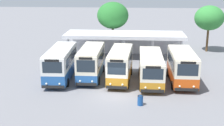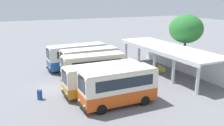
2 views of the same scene
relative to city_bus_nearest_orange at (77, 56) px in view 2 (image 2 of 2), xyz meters
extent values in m
plane|color=slate|center=(6.06, -4.46, -1.87)|extent=(180.00, 180.00, 0.00)
cylinder|color=black|center=(1.20, -2.39, -1.42)|extent=(0.25, 0.91, 0.90)
cylinder|color=black|center=(-1.02, -2.47, -1.42)|extent=(0.25, 0.91, 0.90)
cylinder|color=black|center=(1.02, 2.50, -1.42)|extent=(0.25, 0.91, 0.90)
cylinder|color=black|center=(-1.20, 2.42, -1.42)|extent=(0.25, 0.91, 0.90)
cube|color=#23569E|center=(0.00, 0.01, -0.90)|extent=(2.60, 7.97, 1.18)
cube|color=silver|center=(0.00, 0.01, 0.55)|extent=(2.60, 7.97, 1.71)
cube|color=silver|center=(0.00, 0.01, 1.46)|extent=(2.52, 7.73, 0.12)
cube|color=black|center=(0.14, -3.96, -1.35)|extent=(2.20, 0.18, 0.28)
cube|color=#1E2833|center=(0.14, -3.91, 0.60)|extent=(1.90, 0.12, 1.11)
cube|color=black|center=(0.14, -3.91, 1.28)|extent=(1.39, 0.10, 0.24)
cube|color=#1E2833|center=(1.14, 0.15, 0.60)|extent=(0.27, 6.31, 0.94)
cube|color=#1E2833|center=(-1.15, 0.07, 0.60)|extent=(0.27, 6.31, 0.94)
sphere|color=#EAEACC|center=(0.78, -3.93, -1.04)|extent=(0.20, 0.20, 0.20)
sphere|color=#EAEACC|center=(-0.49, -3.97, -1.04)|extent=(0.20, 0.20, 0.20)
cylinder|color=black|center=(4.28, -1.59, -1.42)|extent=(0.22, 0.90, 0.90)
cylinder|color=black|center=(2.15, -1.58, -1.42)|extent=(0.22, 0.90, 0.90)
cylinder|color=black|center=(4.29, 2.82, -1.42)|extent=(0.22, 0.90, 0.90)
cylinder|color=black|center=(2.17, 2.83, -1.42)|extent=(0.22, 0.90, 0.90)
cube|color=#23569E|center=(3.22, 0.62, -0.99)|extent=(2.26, 7.12, 0.99)
cube|color=beige|center=(3.22, 0.62, 0.45)|extent=(2.26, 7.12, 1.89)
cube|color=beige|center=(3.22, 0.62, 1.46)|extent=(2.19, 6.90, 0.12)
cube|color=black|center=(3.21, -2.96, -1.35)|extent=(2.11, 0.11, 0.28)
cube|color=#1E2833|center=(3.21, -2.92, 0.50)|extent=(1.83, 0.06, 1.23)
cube|color=black|center=(3.21, -2.92, 1.28)|extent=(1.34, 0.06, 0.24)
cube|color=#1E2833|center=(4.33, 0.72, 0.50)|extent=(0.06, 5.69, 1.04)
cube|color=#1E2833|center=(2.12, 0.73, 0.50)|extent=(0.06, 5.69, 1.04)
sphere|color=#EAEACC|center=(3.82, -2.95, -1.04)|extent=(0.20, 0.20, 0.20)
sphere|color=#EAEACC|center=(2.60, -2.95, -1.04)|extent=(0.20, 0.20, 0.20)
cylinder|color=black|center=(7.35, -2.32, -1.42)|extent=(0.27, 0.91, 0.90)
cylinder|color=black|center=(5.31, -2.21, -1.42)|extent=(0.27, 0.91, 0.90)
cylinder|color=black|center=(7.58, 2.04, -1.42)|extent=(0.27, 0.91, 0.90)
cylinder|color=black|center=(5.54, 2.15, -1.42)|extent=(0.27, 0.91, 0.90)
cube|color=orange|center=(6.45, -0.09, -0.97)|extent=(2.50, 7.14, 1.04)
cube|color=beige|center=(6.45, -0.09, 0.48)|extent=(2.50, 7.14, 1.85)
cube|color=beige|center=(6.45, -0.09, 1.47)|extent=(2.43, 6.93, 0.12)
cube|color=black|center=(6.26, -3.63, -1.35)|extent=(2.04, 0.21, 0.28)
cube|color=#1E2833|center=(6.26, -3.59, 0.53)|extent=(1.76, 0.14, 1.20)
cube|color=black|center=(6.26, -3.59, 1.29)|extent=(1.29, 0.12, 0.24)
cube|color=#1E2833|center=(7.51, -0.04, 0.53)|extent=(0.33, 5.63, 1.02)
cube|color=#1E2833|center=(5.39, 0.07, 0.53)|extent=(0.33, 5.63, 1.02)
sphere|color=#EAEACC|center=(6.85, -3.65, -1.04)|extent=(0.20, 0.20, 0.20)
sphere|color=#EAEACC|center=(5.67, -3.59, -1.04)|extent=(0.20, 0.20, 0.20)
cylinder|color=black|center=(10.77, -2.80, -1.42)|extent=(0.22, 0.90, 0.90)
cylinder|color=black|center=(8.55, -2.79, -1.42)|extent=(0.22, 0.90, 0.90)
cylinder|color=black|center=(10.79, 2.11, -1.42)|extent=(0.22, 0.90, 0.90)
cylinder|color=black|center=(8.56, 2.12, -1.42)|extent=(0.22, 0.90, 0.90)
cube|color=orange|center=(9.67, -0.34, -1.03)|extent=(2.36, 7.94, 0.92)
cube|color=beige|center=(9.67, -0.34, 0.24)|extent=(2.36, 7.94, 1.62)
cube|color=beige|center=(9.67, -0.34, 1.11)|extent=(2.29, 7.70, 0.12)
cube|color=black|center=(9.65, -4.33, -1.35)|extent=(2.21, 0.11, 0.28)
cube|color=#1E2833|center=(9.65, -4.29, 0.29)|extent=(1.91, 0.06, 1.05)
cube|color=black|center=(9.65, -4.29, 0.93)|extent=(1.40, 0.06, 0.24)
cube|color=#1E2833|center=(10.82, -0.24, 0.29)|extent=(0.06, 6.34, 0.89)
cube|color=#1E2833|center=(8.52, -0.24, 0.29)|extent=(0.06, 6.34, 0.89)
sphere|color=#EAEACC|center=(10.29, -4.33, -1.04)|extent=(0.20, 0.20, 0.20)
sphere|color=#EAEACC|center=(9.01, -4.32, -1.04)|extent=(0.20, 0.20, 0.20)
cylinder|color=black|center=(14.02, -2.38, -1.42)|extent=(0.22, 0.90, 0.90)
cylinder|color=black|center=(11.76, -2.37, -1.42)|extent=(0.22, 0.90, 0.90)
cylinder|color=black|center=(14.02, 1.90, -1.42)|extent=(0.22, 0.90, 0.90)
cylinder|color=black|center=(11.76, 1.90, -1.42)|extent=(0.22, 0.90, 0.90)
cube|color=#D14C14|center=(12.89, -0.24, -0.92)|extent=(2.37, 6.90, 1.14)
cube|color=beige|center=(12.89, -0.24, 0.52)|extent=(2.37, 6.90, 1.74)
cube|color=beige|center=(12.89, -0.24, 1.45)|extent=(2.29, 6.69, 0.12)
cube|color=black|center=(12.89, -3.72, -1.35)|extent=(2.24, 0.10, 0.28)
cube|color=#1E2833|center=(12.89, -3.67, 0.57)|extent=(1.93, 0.05, 1.13)
cube|color=black|center=(12.89, -3.67, 1.27)|extent=(1.42, 0.05, 0.24)
cube|color=#1E2833|center=(14.06, -0.14, 0.57)|extent=(0.05, 5.52, 0.96)
cube|color=#1E2833|center=(11.72, -0.14, 0.57)|extent=(0.05, 5.52, 0.96)
sphere|color=#EAEACC|center=(13.54, -3.71, -1.04)|extent=(0.20, 0.20, 0.20)
sphere|color=#EAEACC|center=(12.24, -3.70, -1.04)|extent=(0.20, 0.20, 0.20)
cylinder|color=silver|center=(-0.97, 8.11, -0.27)|extent=(0.36, 0.36, 3.20)
cylinder|color=silver|center=(2.77, 8.11, -0.27)|extent=(0.36, 0.36, 3.20)
cylinder|color=silver|center=(6.51, 8.11, -0.27)|extent=(0.36, 0.36, 3.20)
cylinder|color=silver|center=(10.25, 8.11, -0.27)|extent=(0.36, 0.36, 3.20)
cylinder|color=silver|center=(13.99, 8.11, -0.27)|extent=(0.36, 0.36, 3.20)
cube|color=white|center=(6.51, 12.18, -0.27)|extent=(15.77, 0.20, 3.20)
cube|color=white|center=(6.51, 10.05, 1.43)|extent=(16.27, 4.97, 0.20)
cube|color=white|center=(6.51, 7.61, 1.19)|extent=(16.27, 0.10, 0.28)
cylinder|color=slate|center=(5.92, 9.02, -1.65)|extent=(0.03, 0.03, 0.44)
cylinder|color=slate|center=(5.57, 9.03, -1.65)|extent=(0.03, 0.03, 0.44)
cylinder|color=slate|center=(5.93, 9.37, -1.65)|extent=(0.03, 0.03, 0.44)
cylinder|color=slate|center=(5.57, 9.38, -1.65)|extent=(0.03, 0.03, 0.44)
cube|color=yellow|center=(5.75, 9.20, -1.41)|extent=(0.45, 0.45, 0.04)
cube|color=yellow|center=(5.75, 9.40, -1.21)|extent=(0.44, 0.05, 0.40)
cylinder|color=slate|center=(6.57, 8.93, -1.65)|extent=(0.03, 0.03, 0.44)
cylinder|color=slate|center=(6.22, 8.94, -1.65)|extent=(0.03, 0.03, 0.44)
cylinder|color=slate|center=(6.57, 9.28, -1.65)|extent=(0.03, 0.03, 0.44)
cylinder|color=slate|center=(6.22, 9.29, -1.65)|extent=(0.03, 0.03, 0.44)
cube|color=yellow|center=(6.40, 9.11, -1.41)|extent=(0.45, 0.45, 0.04)
cube|color=yellow|center=(6.40, 9.31, -1.21)|extent=(0.44, 0.05, 0.40)
cylinder|color=slate|center=(7.22, 8.90, -1.65)|extent=(0.03, 0.03, 0.44)
cylinder|color=slate|center=(6.87, 8.91, -1.65)|extent=(0.03, 0.03, 0.44)
cylinder|color=slate|center=(7.22, 9.25, -1.65)|extent=(0.03, 0.03, 0.44)
cylinder|color=slate|center=(6.87, 9.26, -1.65)|extent=(0.03, 0.03, 0.44)
cube|color=yellow|center=(7.04, 9.08, -1.41)|extent=(0.45, 0.45, 0.04)
cube|color=yellow|center=(7.05, 9.28, -1.21)|extent=(0.44, 0.05, 0.40)
cylinder|color=brown|center=(4.54, 14.69, -0.12)|extent=(0.32, 0.32, 3.50)
ellipsoid|color=#28722D|center=(4.54, 14.69, 3.41)|extent=(4.74, 4.74, 4.03)
cylinder|color=#19478C|center=(8.50, -6.49, -1.44)|extent=(0.48, 0.48, 0.85)
torus|color=black|center=(8.50, -6.49, -1.00)|extent=(0.49, 0.49, 0.06)
camera|label=1|loc=(7.92, -30.64, 8.69)|focal=48.03mm
camera|label=2|loc=(31.29, -9.60, 7.50)|focal=39.22mm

